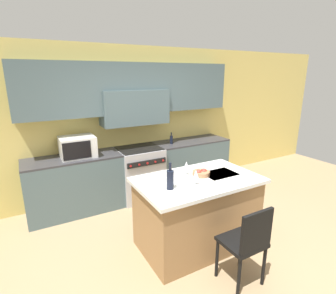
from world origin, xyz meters
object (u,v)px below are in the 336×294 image
(island_chair, at_px, (247,241))
(fruit_bowl, at_px, (201,173))
(microwave, at_px, (78,147))
(range_stove, at_px, (140,173))
(wine_glass_far, at_px, (186,166))
(oil_bottle_on_counter, at_px, (171,139))
(wine_glass_near, at_px, (196,175))
(wine_bottle, at_px, (170,179))

(island_chair, xyz_separation_m, fruit_bowl, (0.06, 0.91, 0.44))
(fruit_bowl, bearing_deg, microwave, 127.01)
(range_stove, xyz_separation_m, island_chair, (0.13, -2.52, 0.07))
(microwave, xyz_separation_m, wine_glass_far, (1.07, -1.51, -0.03))
(range_stove, bearing_deg, oil_bottle_on_counter, -0.86)
(island_chair, distance_m, oil_bottle_on_counter, 2.61)
(fruit_bowl, bearing_deg, island_chair, -93.82)
(wine_glass_near, distance_m, fruit_bowl, 0.32)
(range_stove, relative_size, fruit_bowl, 4.22)
(microwave, relative_size, island_chair, 0.57)
(wine_bottle, xyz_separation_m, oil_bottle_on_counter, (1.03, 1.76, -0.04))
(wine_glass_near, height_order, fruit_bowl, wine_glass_near)
(oil_bottle_on_counter, bearing_deg, fruit_bowl, -106.57)
(wine_glass_near, distance_m, oil_bottle_on_counter, 1.94)
(microwave, distance_m, wine_glass_far, 1.85)
(wine_bottle, bearing_deg, island_chair, -56.39)
(microwave, height_order, wine_glass_far, microwave)
(microwave, relative_size, wine_glass_near, 2.88)
(range_stove, relative_size, wine_glass_far, 5.12)
(island_chair, bearing_deg, range_stove, 92.90)
(wine_bottle, bearing_deg, range_stove, 78.27)
(range_stove, relative_size, wine_glass_near, 5.12)
(wine_glass_far, relative_size, fruit_bowl, 0.82)
(wine_bottle, relative_size, wine_glass_far, 1.72)
(wine_glass_near, bearing_deg, island_chair, -76.44)
(wine_bottle, height_order, wine_glass_far, wine_bottle)
(wine_glass_near, bearing_deg, range_stove, 88.68)
(fruit_bowl, relative_size, oil_bottle_on_counter, 1.02)
(range_stove, bearing_deg, wine_glass_far, -88.77)
(wine_glass_far, xyz_separation_m, oil_bottle_on_counter, (0.63, 1.48, -0.05))
(microwave, height_order, island_chair, microwave)
(fruit_bowl, bearing_deg, wine_glass_near, -138.06)
(island_chair, xyz_separation_m, wine_glass_near, (-0.17, 0.70, 0.53))
(oil_bottle_on_counter, bearing_deg, microwave, 179.04)
(microwave, bearing_deg, range_stove, -1.03)
(wine_glass_far, xyz_separation_m, fruit_bowl, (0.16, -0.11, -0.09))
(island_chair, xyz_separation_m, wine_bottle, (-0.50, 0.75, 0.52))
(wine_glass_far, bearing_deg, oil_bottle_on_counter, 66.97)
(microwave, height_order, wine_glass_near, microwave)
(island_chair, height_order, oil_bottle_on_counter, oil_bottle_on_counter)
(range_stove, xyz_separation_m, wine_bottle, (-0.37, -1.77, 0.59))
(range_stove, distance_m, fruit_bowl, 1.69)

